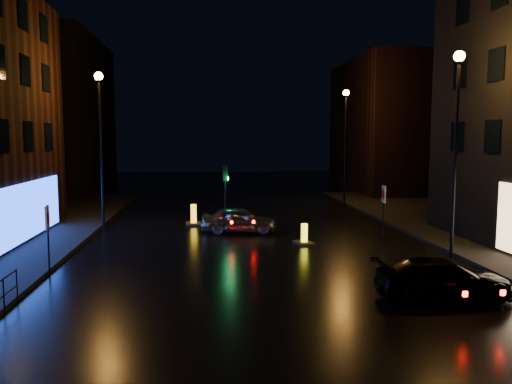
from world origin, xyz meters
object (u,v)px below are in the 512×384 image
road_sign_left (48,224)px  road_sign_right (384,199)px  bollard_near (304,239)px  bollard_far (194,220)px  traffic_signal (226,218)px  dark_sedan (443,279)px  silver_hatchback (239,220)px

road_sign_left → road_sign_right: (14.39, 5.61, 0.04)m
bollard_near → road_sign_right: road_sign_right is taller
road_sign_left → bollard_far: bearing=56.0°
road_sign_left → traffic_signal: bearing=45.7°
traffic_signal → road_sign_left: bearing=-126.1°
traffic_signal → bollard_far: traffic_signal is taller
bollard_far → traffic_signal: bearing=-32.1°
bollard_far → road_sign_left: size_ratio=0.54×
dark_sedan → bollard_near: (-2.67, 8.29, -0.40)m
dark_sedan → bollard_near: 8.72m
silver_hatchback → road_sign_left: (-7.35, -7.56, 1.23)m
dark_sedan → bollard_far: 16.14m
silver_hatchback → road_sign_left: 10.61m
bollard_far → road_sign_right: 10.65m
traffic_signal → dark_sedan: size_ratio=0.82×
dark_sedan → bollard_far: (-7.93, 14.05, -0.35)m
traffic_signal → bollard_near: bearing=-53.9°
traffic_signal → dark_sedan: (6.15, -13.05, 0.11)m
traffic_signal → dark_sedan: traffic_signal is taller
dark_sedan → bollard_near: bearing=18.9°
traffic_signal → dark_sedan: bearing=-64.8°
road_sign_left → road_sign_right: size_ratio=0.98×
silver_hatchback → dark_sedan: 12.69m
dark_sedan → bollard_far: bearing=30.5°
bollard_far → road_sign_left: 11.42m
road_sign_right → traffic_signal: bearing=-18.8°
bollard_near → road_sign_left: size_ratio=0.49×
bollard_near → bollard_far: size_ratio=0.90×
road_sign_right → silver_hatchback: bearing=-9.3°
silver_hatchback → road_sign_right: size_ratio=1.51×
dark_sedan → road_sign_left: road_sign_left is taller
road_sign_left → road_sign_right: bearing=13.1°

